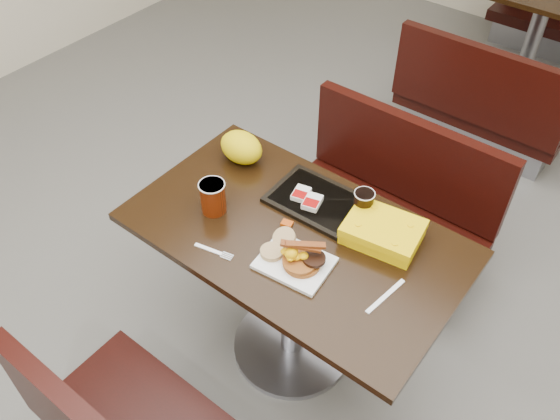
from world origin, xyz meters
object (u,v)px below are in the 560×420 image
Objects in this scene: table_near at (294,296)px; knife at (386,296)px; coffee_cup_near at (213,197)px; clamshell at (383,232)px; table_far at (532,42)px; tray at (317,201)px; pancake_stack at (302,262)px; hashbrown_sleeve_right at (312,202)px; platter at (295,263)px; bench_near_n at (383,203)px; paper_bag at (241,147)px; bench_far_s at (487,91)px; hashbrown_sleeve_left at (301,194)px; fork at (208,249)px; coffee_cup_far at (363,203)px.

knife is (0.40, -0.05, 0.38)m from table_near.
clamshell is (0.56, 0.26, -0.03)m from coffee_cup_near.
tray reaches higher than table_far.
pancake_stack is 0.29m from knife.
pancake_stack reaches higher than hashbrown_sleeve_right.
clamshell is (0.17, 0.28, 0.03)m from platter.
knife is at bearing -29.21° from tray.
knife is 0.26m from clamshell.
pancake_stack reaches higher than table_far.
platter is (0.09, -2.72, 0.38)m from table_far.
table_far reaches higher than bench_near_n.
paper_bag reaches higher than clamshell.
knife is at bearing -81.43° from table_far.
bench_far_s is 1.77m from tray.
knife is 2.43× the size of hashbrown_sleeve_left.
knife is at bearing 3.58° from coffee_cup_near.
pancake_stack is 0.83× the size of fork.
hashbrown_sleeve_right is 0.44× the size of paper_bag.
table_far is at bearing 87.82° from tray.
tray is at bearing 56.75° from fork.
bench_near_n is at bearing 85.53° from tray.
pancake_stack is 0.34m from coffee_cup_far.
coffee_cup_near is (-0.42, 0.02, 0.04)m from pancake_stack.
fork is 0.56× the size of clamshell.
knife is at bearing -16.46° from paper_bag.
tray is 4.31× the size of hashbrown_sleeve_right.
bench_far_s is at bearing 86.25° from platter.
paper_bag is (-0.53, 0.31, 0.04)m from pancake_stack.
bench_near_n is 0.69m from hashbrown_sleeve_left.
table_far is 2.49m from hashbrown_sleeve_right.
coffee_cup_near is 1.32× the size of coffee_cup_far.
pancake_stack is at bearing 0.49° from platter.
table_far is at bearing -163.33° from knife.
coffee_cup_far is (0.33, 0.47, 0.06)m from fork.
clamshell is at bearing 24.37° from coffee_cup_near.
hashbrown_sleeve_right is (0.00, -0.03, 0.02)m from tray.
fork is at bearing -145.85° from clamshell.
coffee_cup_near is at bearing -98.70° from bench_far_s.
hashbrown_sleeve_right reaches higher than bench_near_n.
table_near is 1.90m from bench_far_s.
table_near is 1.20× the size of bench_far_s.
coffee_cup_far reaches higher than knife.
bench_near_n is 12.25× the size of hashbrown_sleeve_right.
bench_near_n is (0.00, 0.70, -0.02)m from table_near.
clamshell is (0.29, 0.02, 0.01)m from hashbrown_sleeve_right.
hashbrown_sleeve_left reaches higher than tray.
platter is (0.09, -0.12, 0.38)m from table_near.
coffee_cup_far reaches higher than fork.
hashbrown_sleeve_left is at bearing 154.31° from hashbrown_sleeve_right.
bench_near_n is 6.78× the size of fork.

